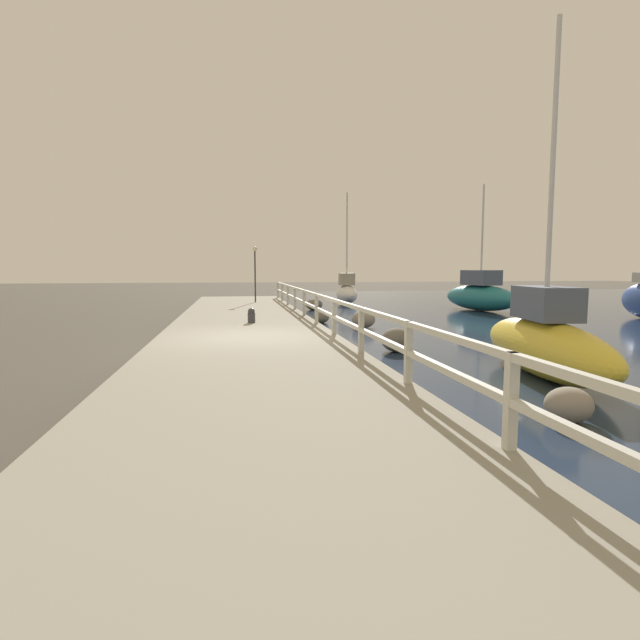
{
  "coord_description": "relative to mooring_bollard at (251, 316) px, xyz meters",
  "views": [
    {
      "loc": [
        -0.33,
        -12.15,
        1.96
      ],
      "look_at": [
        1.39,
        -2.15,
        0.91
      ],
      "focal_mm": 28.0,
      "sensor_mm": 36.0,
      "label": 1
    }
  ],
  "objects": [
    {
      "name": "boulder_upstream",
      "position": [
        3.3,
        8.18,
        -0.27
      ],
      "size": [
        0.71,
        0.64,
        0.53
      ],
      "color": "#666056",
      "rests_on": "ground"
    },
    {
      "name": "boulder_far_strip",
      "position": [
        3.19,
        8.19,
        -0.28
      ],
      "size": [
        0.69,
        0.62,
        0.52
      ],
      "color": "slate",
      "rests_on": "ground"
    },
    {
      "name": "boulder_near_dock",
      "position": [
        3.69,
        0.64,
        -0.25
      ],
      "size": [
        0.78,
        0.7,
        0.58
      ],
      "color": "gray",
      "rests_on": "ground"
    },
    {
      "name": "boulder_water_edge",
      "position": [
        2.58,
        2.38,
        -0.32
      ],
      "size": [
        0.57,
        0.51,
        0.42
      ],
      "color": "#666056",
      "rests_on": "ground"
    },
    {
      "name": "sailboat_white",
      "position": [
        5.73,
        12.1,
        0.14
      ],
      "size": [
        1.41,
        3.4,
        6.13
      ],
      "rotation": [
        0.0,
        0.0,
        -0.09
      ],
      "color": "white",
      "rests_on": "water_surface"
    },
    {
      "name": "dock_walkway",
      "position": [
        -0.18,
        -3.09,
        -0.38
      ],
      "size": [
        4.45,
        36.0,
        0.31
      ],
      "color": "gray",
      "rests_on": "ground"
    },
    {
      "name": "boulder_downstream",
      "position": [
        3.68,
        -9.67,
        -0.31
      ],
      "size": [
        0.61,
        0.55,
        0.46
      ],
      "color": "gray",
      "rests_on": "ground"
    },
    {
      "name": "sailboat_teal",
      "position": [
        10.85,
        6.43,
        0.2
      ],
      "size": [
        2.46,
        4.91,
        5.8
      ],
      "rotation": [
        0.0,
        0.0,
        0.2
      ],
      "color": "#1E707A",
      "rests_on": "water_surface"
    },
    {
      "name": "mooring_bollard",
      "position": [
        0.0,
        0.0,
        0.0
      ],
      "size": [
        0.23,
        0.23,
        0.45
      ],
      "color": "#333338",
      "rests_on": "dock_walkway"
    },
    {
      "name": "boulder_mid_strip",
      "position": [
        3.27,
        -4.08,
        -0.25
      ],
      "size": [
        0.76,
        0.69,
        0.57
      ],
      "color": "#666056",
      "rests_on": "ground"
    },
    {
      "name": "railing",
      "position": [
        1.95,
        -3.09,
        0.39
      ],
      "size": [
        0.1,
        32.5,
        0.9
      ],
      "color": "beige",
      "rests_on": "dock_walkway"
    },
    {
      "name": "sailboat_yellow",
      "position": [
        5.02,
        -7.13,
        0.1
      ],
      "size": [
        1.72,
        4.69,
        6.24
      ],
      "rotation": [
        0.0,
        0.0,
        -0.15
      ],
      "color": "gold",
      "rests_on": "water_surface"
    },
    {
      "name": "dock_lamp",
      "position": [
        0.52,
        9.47,
        1.73
      ],
      "size": [
        0.23,
        0.23,
        2.73
      ],
      "color": "#2D2D33",
      "rests_on": "dock_walkway"
    },
    {
      "name": "ground_plane",
      "position": [
        -0.18,
        -3.09,
        -0.54
      ],
      "size": [
        120.0,
        120.0,
        0.0
      ],
      "primitive_type": "plane",
      "color": "#4C473D"
    }
  ]
}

